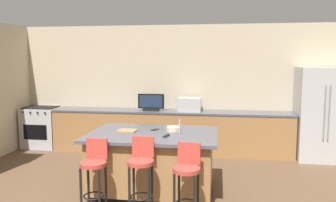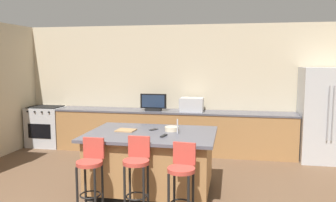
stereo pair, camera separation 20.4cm
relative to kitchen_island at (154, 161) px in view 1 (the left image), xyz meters
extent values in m
cube|color=beige|center=(0.00, 2.61, 0.92)|extent=(7.50, 0.12, 2.76)
cube|color=#9E7042|center=(-0.07, 2.23, -0.03)|extent=(5.13, 0.60, 0.88)
cube|color=#4C4C56|center=(-0.07, 2.23, 0.43)|extent=(5.16, 0.62, 0.04)
cube|color=black|center=(0.00, 0.00, -0.42)|extent=(1.68, 1.12, 0.09)
cube|color=#9E7042|center=(0.00, 0.00, 0.01)|extent=(1.76, 1.20, 0.78)
cube|color=#4C4C56|center=(0.00, 0.00, 0.42)|extent=(1.92, 1.36, 0.04)
cube|color=#B7BABF|center=(2.98, 2.15, 0.46)|extent=(0.92, 0.75, 1.86)
cylinder|color=gray|center=(2.94, 1.74, 0.56)|extent=(0.02, 0.02, 1.02)
cylinder|color=gray|center=(3.02, 1.74, 0.56)|extent=(0.02, 0.02, 1.02)
cube|color=#B7BABF|center=(-3.05, 2.23, -0.01)|extent=(0.79, 0.60, 0.91)
cube|color=black|center=(-3.05, 1.92, -0.05)|extent=(0.55, 0.01, 0.33)
cube|color=black|center=(-3.05, 2.23, 0.46)|extent=(0.71, 0.50, 0.02)
cylinder|color=black|center=(-3.31, 1.91, 0.39)|extent=(0.04, 0.03, 0.04)
cylinder|color=black|center=(-3.14, 1.91, 0.39)|extent=(0.04, 0.03, 0.04)
cylinder|color=black|center=(-2.97, 1.91, 0.39)|extent=(0.04, 0.03, 0.04)
cylinder|color=black|center=(-2.79, 1.91, 0.39)|extent=(0.04, 0.03, 0.04)
cube|color=#B7BABF|center=(0.35, 2.23, 0.59)|extent=(0.48, 0.36, 0.29)
cube|color=black|center=(-0.48, 2.18, 0.47)|extent=(0.34, 0.16, 0.05)
cube|color=black|center=(-0.48, 2.18, 0.65)|extent=(0.56, 0.05, 0.31)
cube|color=#1E2D47|center=(-0.48, 2.15, 0.65)|extent=(0.50, 0.01, 0.27)
cylinder|color=#B2B2B7|center=(0.06, 2.33, 0.57)|extent=(0.02, 0.02, 0.24)
cylinder|color=#B2B2B7|center=(0.40, 0.00, 0.56)|extent=(0.02, 0.02, 0.22)
cylinder|color=#B23D33|center=(-0.62, -0.88, 0.20)|extent=(0.34, 0.34, 0.05)
cube|color=#B23D33|center=(-0.62, -0.73, 0.37)|extent=(0.29, 0.04, 0.28)
cylinder|color=black|center=(-0.74, -1.00, -0.14)|extent=(0.03, 0.03, 0.64)
cylinder|color=black|center=(-0.50, -1.00, -0.14)|extent=(0.03, 0.03, 0.64)
cylinder|color=black|center=(-0.74, -0.75, -0.14)|extent=(0.03, 0.03, 0.64)
cylinder|color=black|center=(-0.50, -0.76, -0.14)|extent=(0.03, 0.03, 0.64)
torus|color=black|center=(-0.62, -0.88, -0.22)|extent=(0.28, 0.28, 0.02)
cylinder|color=#B23D33|center=(0.00, -0.84, 0.24)|extent=(0.34, 0.34, 0.05)
cube|color=#B23D33|center=(0.00, -0.69, 0.41)|extent=(0.29, 0.04, 0.28)
cylinder|color=black|center=(-0.12, -0.97, -0.12)|extent=(0.03, 0.03, 0.68)
cylinder|color=black|center=(0.13, -0.96, -0.12)|extent=(0.03, 0.03, 0.68)
cylinder|color=black|center=(-0.13, -0.72, -0.12)|extent=(0.03, 0.03, 0.68)
cylinder|color=black|center=(0.12, -0.72, -0.12)|extent=(0.03, 0.03, 0.68)
torus|color=black|center=(0.00, -0.84, -0.21)|extent=(0.28, 0.28, 0.02)
cylinder|color=#B23D33|center=(0.59, -0.93, 0.21)|extent=(0.34, 0.34, 0.05)
cube|color=#B23D33|center=(0.61, -0.78, 0.37)|extent=(0.29, 0.07, 0.28)
cylinder|color=black|center=(0.46, -1.04, -0.14)|extent=(0.03, 0.03, 0.65)
cylinder|color=black|center=(0.70, -1.07, -0.14)|extent=(0.03, 0.03, 0.65)
cylinder|color=black|center=(0.48, -0.80, -0.14)|extent=(0.03, 0.03, 0.65)
cylinder|color=black|center=(0.73, -0.82, -0.14)|extent=(0.03, 0.03, 0.65)
cylinder|color=beige|center=(0.28, 0.17, 0.48)|extent=(0.21, 0.21, 0.07)
cube|color=black|center=(-0.02, 0.21, 0.45)|extent=(0.13, 0.17, 0.01)
cube|color=black|center=(0.23, -0.22, 0.46)|extent=(0.08, 0.18, 0.02)
cube|color=#A87F51|center=(-0.42, 0.05, 0.46)|extent=(0.30, 0.26, 0.02)
camera|label=1|loc=(0.97, -4.91, 1.53)|focal=36.26mm
camera|label=2|loc=(1.17, -4.88, 1.53)|focal=36.26mm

